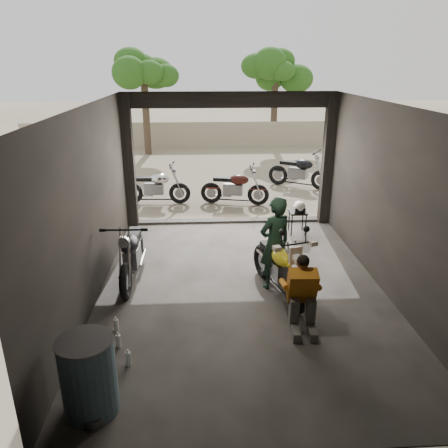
{
  "coord_description": "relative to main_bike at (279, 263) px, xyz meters",
  "views": [
    {
      "loc": [
        -0.69,
        -6.88,
        3.83
      ],
      "look_at": [
        -0.28,
        0.6,
        1.04
      ],
      "focal_mm": 35.0,
      "sensor_mm": 36.0,
      "label": 1
    }
  ],
  "objects": [
    {
      "name": "ground",
      "position": [
        -0.62,
        0.13,
        -0.58
      ],
      "size": [
        80.0,
        80.0,
        0.0
      ],
      "primitive_type": "plane",
      "color": "#7A6D56",
      "rests_on": "ground"
    },
    {
      "name": "garage",
      "position": [
        -0.62,
        0.68,
        0.7
      ],
      "size": [
        7.0,
        7.13,
        3.2
      ],
      "color": "#2D2B28",
      "rests_on": "ground"
    },
    {
      "name": "boundary_wall",
      "position": [
        -0.62,
        14.13,
        0.02
      ],
      "size": [
        18.0,
        0.3,
        1.2
      ],
      "primitive_type": "cube",
      "color": "gray",
      "rests_on": "ground"
    },
    {
      "name": "tree_left",
      "position": [
        -3.62,
        12.63,
        3.4
      ],
      "size": [
        2.2,
        2.2,
        5.6
      ],
      "color": "#382B1E",
      "rests_on": "ground"
    },
    {
      "name": "tree_right",
      "position": [
        2.18,
        14.13,
        2.98
      ],
      "size": [
        2.2,
        2.2,
        5.0
      ],
      "color": "#382B1E",
      "rests_on": "ground"
    },
    {
      "name": "main_bike",
      "position": [
        0.0,
        0.0,
        0.0
      ],
      "size": [
        1.18,
        1.87,
        1.16
      ],
      "primitive_type": null,
      "rotation": [
        0.0,
        0.0,
        0.29
      ],
      "color": "beige",
      "rests_on": "ground"
    },
    {
      "name": "left_bike",
      "position": [
        -2.61,
        0.66,
        0.03
      ],
      "size": [
        0.77,
        1.81,
        1.21
      ],
      "primitive_type": null,
      "rotation": [
        0.0,
        0.0,
        -0.02
      ],
      "color": "black",
      "rests_on": "ground"
    },
    {
      "name": "outside_bike_a",
      "position": [
        -2.61,
        5.32,
        -0.0
      ],
      "size": [
        1.74,
        0.79,
        1.16
      ],
      "primitive_type": null,
      "rotation": [
        0.0,
        0.0,
        1.52
      ],
      "color": "black",
      "rests_on": "ground"
    },
    {
      "name": "outside_bike_b",
      "position": [
        -0.36,
        5.14,
        -0.01
      ],
      "size": [
        1.81,
        1.04,
        1.15
      ],
      "primitive_type": null,
      "rotation": [
        0.0,
        0.0,
        1.36
      ],
      "color": "#431510",
      "rests_on": "ground"
    },
    {
      "name": "outside_bike_c",
      "position": [
        1.85,
        6.82,
        0.03
      ],
      "size": [
        1.94,
        1.56,
        1.23
      ],
      "primitive_type": null,
      "rotation": [
        0.0,
        0.0,
        1.04
      ],
      "color": "black",
      "rests_on": "ground"
    },
    {
      "name": "rider",
      "position": [
        -0.04,
        0.21,
        0.27
      ],
      "size": [
        0.74,
        0.63,
        1.7
      ],
      "primitive_type": "imported",
      "rotation": [
        0.0,
        0.0,
        3.58
      ],
      "color": "black",
      "rests_on": "ground"
    },
    {
      "name": "mechanic",
      "position": [
        0.17,
        -1.15,
        -0.02
      ],
      "size": [
        0.61,
        0.8,
        1.12
      ],
      "primitive_type": null,
      "rotation": [
        0.0,
        0.0,
        -0.05
      ],
      "color": "orange",
      "rests_on": "ground"
    },
    {
      "name": "stool",
      "position": [
        0.94,
        2.8,
        -0.11
      ],
      "size": [
        0.4,
        0.4,
        0.55
      ],
      "rotation": [
        0.0,
        0.0,
        0.05
      ],
      "color": "black",
      "rests_on": "ground"
    },
    {
      "name": "helmet",
      "position": [
        0.96,
        2.77,
        0.1
      ],
      "size": [
        0.33,
        0.34,
        0.27
      ],
      "primitive_type": "ellipsoid",
      "rotation": [
        0.0,
        0.0,
        -0.19
      ],
      "color": "white",
      "rests_on": "stool"
    },
    {
      "name": "oil_drum",
      "position": [
        -2.62,
        -2.65,
        -0.1
      ],
      "size": [
        0.79,
        0.79,
        0.97
      ],
      "primitive_type": "cylinder",
      "rotation": [
        0.0,
        0.0,
        0.33
      ],
      "color": "#3C5764",
      "rests_on": "ground"
    },
    {
      "name": "sign_post",
      "position": [
        3.02,
        4.53,
        0.94
      ],
      "size": [
        0.76,
        0.08,
        2.28
      ],
      "rotation": [
        0.0,
        0.0,
        -0.06
      ],
      "color": "black",
      "rests_on": "ground"
    }
  ]
}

